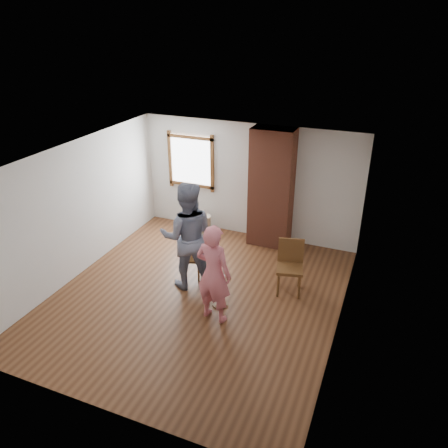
{
  "coord_description": "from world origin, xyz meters",
  "views": [
    {
      "loc": [
        2.94,
        -5.93,
        4.66
      ],
      "look_at": [
        0.2,
        0.8,
        1.15
      ],
      "focal_mm": 35.0,
      "sensor_mm": 36.0,
      "label": 1
    }
  ],
  "objects_px": {
    "stoneware_crock": "(204,224)",
    "dining_chair_left": "(192,253)",
    "person_pink": "(214,274)",
    "man": "(187,236)",
    "dining_chair_right": "(290,263)",
    "side_table": "(220,286)"
  },
  "relations": [
    {
      "from": "stoneware_crock",
      "to": "dining_chair_left",
      "type": "bearing_deg",
      "value": -72.57
    },
    {
      "from": "dining_chair_left",
      "to": "person_pink",
      "type": "xyz_separation_m",
      "value": [
        0.94,
        -1.09,
        0.4
      ]
    },
    {
      "from": "man",
      "to": "dining_chair_right",
      "type": "bearing_deg",
      "value": 171.63
    },
    {
      "from": "dining_chair_right",
      "to": "person_pink",
      "type": "height_order",
      "value": "person_pink"
    },
    {
      "from": "dining_chair_left",
      "to": "dining_chair_right",
      "type": "height_order",
      "value": "dining_chair_right"
    },
    {
      "from": "dining_chair_right",
      "to": "person_pink",
      "type": "xyz_separation_m",
      "value": [
        -0.96,
        -1.3,
        0.31
      ]
    },
    {
      "from": "stoneware_crock",
      "to": "dining_chair_right",
      "type": "distance_m",
      "value": 2.91
    },
    {
      "from": "dining_chair_right",
      "to": "person_pink",
      "type": "distance_m",
      "value": 1.64
    },
    {
      "from": "stoneware_crock",
      "to": "dining_chair_left",
      "type": "height_order",
      "value": "dining_chair_left"
    },
    {
      "from": "dining_chair_left",
      "to": "person_pink",
      "type": "distance_m",
      "value": 1.49
    },
    {
      "from": "stoneware_crock",
      "to": "person_pink",
      "type": "bearing_deg",
      "value": -62.3
    },
    {
      "from": "man",
      "to": "dining_chair_left",
      "type": "bearing_deg",
      "value": -98.81
    },
    {
      "from": "person_pink",
      "to": "side_table",
      "type": "bearing_deg",
      "value": -74.3
    },
    {
      "from": "stoneware_crock",
      "to": "dining_chair_right",
      "type": "xyz_separation_m",
      "value": [
        2.45,
        -1.54,
        0.35
      ]
    },
    {
      "from": "side_table",
      "to": "person_pink",
      "type": "relative_size",
      "value": 0.35
    },
    {
      "from": "man",
      "to": "person_pink",
      "type": "height_order",
      "value": "man"
    },
    {
      "from": "dining_chair_right",
      "to": "side_table",
      "type": "bearing_deg",
      "value": -149.99
    },
    {
      "from": "person_pink",
      "to": "dining_chair_left",
      "type": "bearing_deg",
      "value": -40.47
    },
    {
      "from": "side_table",
      "to": "person_pink",
      "type": "height_order",
      "value": "person_pink"
    },
    {
      "from": "dining_chair_left",
      "to": "person_pink",
      "type": "bearing_deg",
      "value": -66.7
    },
    {
      "from": "side_table",
      "to": "stoneware_crock",
      "type": "bearing_deg",
      "value": 120.24
    },
    {
      "from": "dining_chair_right",
      "to": "side_table",
      "type": "distance_m",
      "value": 1.38
    }
  ]
}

